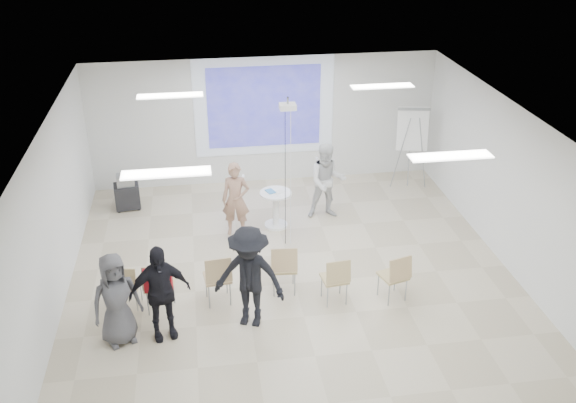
{
  "coord_description": "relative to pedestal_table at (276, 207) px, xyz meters",
  "views": [
    {
      "loc": [
        -1.55,
        -9.52,
        6.49
      ],
      "look_at": [
        0.0,
        0.8,
        1.25
      ],
      "focal_mm": 40.0,
      "sensor_mm": 36.0,
      "label": 1
    }
  ],
  "objects": [
    {
      "name": "audience_mid",
      "position": [
        -0.84,
        -3.19,
        0.55
      ],
      "size": [
        1.46,
        1.12,
        2.0
      ],
      "primitive_type": "imported",
      "rotation": [
        0.0,
        0.0,
        -0.37
      ],
      "color": "black",
      "rests_on": "floor"
    },
    {
      "name": "audience_left",
      "position": [
        -2.24,
        -3.31,
        0.48
      ],
      "size": [
        1.2,
        0.88,
        1.86
      ],
      "primitive_type": "imported",
      "rotation": [
        0.0,
        0.0,
        0.23
      ],
      "color": "black",
      "rests_on": "floor"
    },
    {
      "name": "wall_right",
      "position": [
        4.1,
        -2.17,
        1.05
      ],
      "size": [
        0.1,
        9.0,
        3.0
      ],
      "primitive_type": "cube",
      "color": "silver",
      "rests_on": "floor"
    },
    {
      "name": "chair_far_left",
      "position": [
        -2.83,
        -2.48,
        0.04
      ],
      "size": [
        0.46,
        0.48,
        0.84
      ],
      "rotation": [
        0.0,
        0.0,
        -0.17
      ],
      "color": "tan",
      "rests_on": "floor"
    },
    {
      "name": "fluor_panel_sw",
      "position": [
        -1.95,
        -3.67,
        2.52
      ],
      "size": [
        1.2,
        0.3,
        0.02
      ],
      "primitive_type": "cube",
      "color": "white",
      "rests_on": "ceiling"
    },
    {
      "name": "fluor_panel_se",
      "position": [
        2.05,
        -3.67,
        2.52
      ],
      "size": [
        1.2,
        0.3,
        0.02
      ],
      "primitive_type": "cube",
      "color": "white",
      "rests_on": "ceiling"
    },
    {
      "name": "wall_back",
      "position": [
        0.05,
        2.38,
        1.05
      ],
      "size": [
        8.0,
        0.1,
        3.0
      ],
      "primitive_type": "cube",
      "color": "silver",
      "rests_on": "floor"
    },
    {
      "name": "fluor_panel_nw",
      "position": [
        -1.95,
        -0.17,
        2.52
      ],
      "size": [
        1.2,
        0.3,
        0.02
      ],
      "primitive_type": "cube",
      "color": "white",
      "rests_on": "ceiling"
    },
    {
      "name": "controller_left",
      "position": [
        -0.65,
        0.07,
        0.7
      ],
      "size": [
        0.06,
        0.13,
        0.04
      ],
      "primitive_type": "cube",
      "rotation": [
        0.0,
        0.0,
        -0.18
      ],
      "color": "white",
      "rests_on": "player_left"
    },
    {
      "name": "chair_left_mid",
      "position": [
        -2.3,
        -2.69,
        0.11
      ],
      "size": [
        0.52,
        0.55,
        0.94
      ],
      "rotation": [
        0.0,
        0.0,
        -0.19
      ],
      "color": "tan",
      "rests_on": "floor"
    },
    {
      "name": "player_left",
      "position": [
        -0.83,
        -0.18,
        0.42
      ],
      "size": [
        0.7,
        0.54,
        1.75
      ],
      "primitive_type": "imported",
      "rotation": [
        0.0,
        0.0,
        -0.18
      ],
      "color": "tan",
      "rests_on": "floor"
    },
    {
      "name": "ceiling_projector",
      "position": [
        0.15,
        -0.68,
        2.24
      ],
      "size": [
        0.3,
        0.25,
        3.0
      ],
      "color": "white",
      "rests_on": "ceiling"
    },
    {
      "name": "floor",
      "position": [
        0.05,
        -2.17,
        -0.5
      ],
      "size": [
        8.0,
        9.0,
        0.1
      ],
      "primitive_type": "cube",
      "color": "beige",
      "rests_on": "ground"
    },
    {
      "name": "player_right",
      "position": [
        1.13,
        0.28,
        0.47
      ],
      "size": [
        0.91,
        0.75,
        1.84
      ],
      "primitive_type": "imported",
      "rotation": [
        0.0,
        0.0,
        -0.04
      ],
      "color": "silver",
      "rests_on": "floor"
    },
    {
      "name": "audience_outer",
      "position": [
        -2.9,
        -3.34,
        0.42
      ],
      "size": [
        1.0,
        0.84,
        1.73
      ],
      "primitive_type": "imported",
      "rotation": [
        0.0,
        0.0,
        0.4
      ],
      "color": "#56555A",
      "rests_on": "floor"
    },
    {
      "name": "wall_left",
      "position": [
        -4.0,
        -2.17,
        1.05
      ],
      "size": [
        0.1,
        9.0,
        3.0
      ],
      "primitive_type": "cube",
      "color": "silver",
      "rests_on": "floor"
    },
    {
      "name": "projection_halo",
      "position": [
        0.05,
        2.31,
        1.4
      ],
      "size": [
        3.2,
        0.01,
        2.3
      ],
      "primitive_type": "cube",
      "color": "silver",
      "rests_on": "wall_back"
    },
    {
      "name": "chair_left_inner",
      "position": [
        -1.32,
        -2.59,
        0.11
      ],
      "size": [
        0.49,
        0.52,
        0.95
      ],
      "rotation": [
        0.0,
        0.0,
        0.1
      ],
      "color": "tan",
      "rests_on": "floor"
    },
    {
      "name": "red_jacket",
      "position": [
        -2.29,
        -2.83,
        0.27
      ],
      "size": [
        0.47,
        0.19,
        0.43
      ],
      "primitive_type": "cube",
      "rotation": [
        0.0,
        0.0,
        -0.19
      ],
      "color": "#AE151E",
      "rests_on": "chair_left_mid"
    },
    {
      "name": "chair_right_far",
      "position": [
        1.66,
        -2.94,
        0.09
      ],
      "size": [
        0.53,
        0.56,
        0.91
      ],
      "rotation": [
        0.0,
        0.0,
        0.28
      ],
      "color": "tan",
      "rests_on": "floor"
    },
    {
      "name": "laptop",
      "position": [
        -1.33,
        -2.48,
        0.06
      ],
      "size": [
        0.37,
        0.29,
        0.03
      ],
      "primitive_type": "imported",
      "rotation": [
        0.0,
        0.0,
        3.24
      ],
      "color": "black",
      "rests_on": "chair_left_inner"
    },
    {
      "name": "controller_right",
      "position": [
        0.95,
        0.53,
        0.79
      ],
      "size": [
        0.05,
        0.13,
        0.04
      ],
      "primitive_type": "cube",
      "rotation": [
        0.0,
        0.0,
        -0.04
      ],
      "color": "silver",
      "rests_on": "player_right"
    },
    {
      "name": "chair_center",
      "position": [
        -0.18,
        -2.43,
        0.12
      ],
      "size": [
        0.48,
        0.52,
        0.96
      ],
      "rotation": [
        0.0,
        0.0,
        -0.08
      ],
      "color": "tan",
      "rests_on": "floor"
    },
    {
      "name": "flipchart_easel",
      "position": [
        3.33,
        1.43,
        0.98
      ],
      "size": [
        0.83,
        0.64,
        1.94
      ],
      "rotation": [
        0.0,
        0.0,
        -0.19
      ],
      "color": "#979A9F",
      "rests_on": "floor"
    },
    {
      "name": "fluor_panel_ne",
      "position": [
        2.05,
        -0.17,
        2.52
      ],
      "size": [
        1.2,
        0.3,
        0.02
      ],
      "primitive_type": "cube",
      "color": "white",
      "rests_on": "ceiling"
    },
    {
      "name": "av_cart",
      "position": [
        -3.12,
        1.3,
        -0.08
      ],
      "size": [
        0.58,
        0.48,
        0.79
      ],
      "rotation": [
        0.0,
        0.0,
        0.12
      ],
      "color": "black",
      "rests_on": "floor"
    },
    {
      "name": "projection_image",
      "position": [
        0.05,
        2.3,
        1.4
      ],
      "size": [
        2.6,
        0.01,
        1.9
      ],
      "primitive_type": "cube",
      "color": "#3435B3",
      "rests_on": "wall_back"
    },
    {
      "name": "pedestal_table",
      "position": [
        0.0,
        0.0,
        0.0
      ],
      "size": [
        0.85,
        0.85,
        0.81
      ],
      "rotation": [
        0.0,
        0.0,
        0.38
      ],
      "color": "white",
      "rests_on": "floor"
    },
    {
      "name": "ceiling",
      "position": [
        0.05,
        -2.17,
        2.6
      ],
      "size": [
        8.0,
        9.0,
        0.1
      ],
      "primitive_type": "cube",
      "color": "white",
      "rests_on": "wall_back"
    },
    {
      "name": "chair_right_inner",
      "position": [
        0.64,
        -2.86,
        0.08
      ],
      "size": [
        0.46,
        0.49,
        0.89
      ],
      "rotation": [
        0.0,
        0.0,
        0.1
      ],
      "color": "#D0B778",
      "rests_on": "floor"
    }
  ]
}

